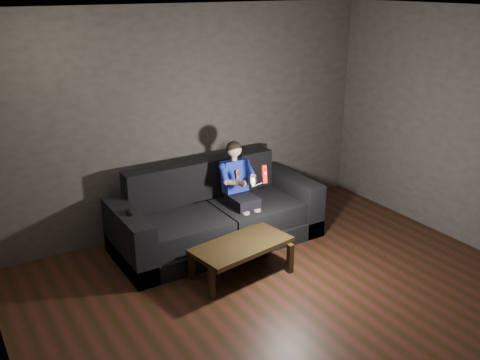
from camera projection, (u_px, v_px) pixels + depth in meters
floor at (314, 319)px, 4.94m from camera, size 5.00×5.00×0.00m
back_wall at (188, 120)px, 6.46m from camera, size 5.00×0.04×2.70m
left_wall at (1, 259)px, 3.24m from camera, size 0.04×5.00×2.70m
ceiling at (331, 14)px, 3.99m from camera, size 5.00×5.00×0.02m
sofa at (216, 219)px, 6.29m from camera, size 2.40×1.04×0.93m
child at (239, 182)px, 6.21m from camera, size 0.43×0.52×1.05m
wii_remote_red at (264, 174)px, 5.85m from camera, size 0.06×0.08×0.20m
nunchuk_white at (252, 180)px, 5.79m from camera, size 0.07×0.10×0.15m
wii_remote_black at (129, 213)px, 5.56m from camera, size 0.05×0.14×0.03m
coffee_table at (242, 248)px, 5.55m from camera, size 1.12×0.68×0.38m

